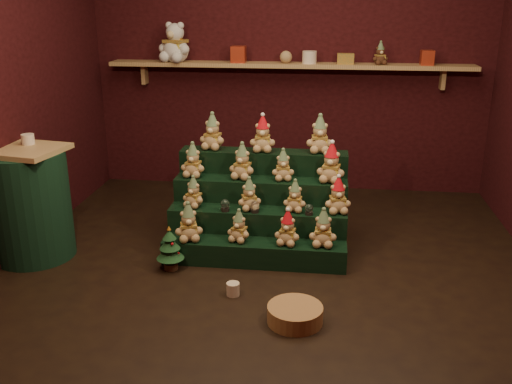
# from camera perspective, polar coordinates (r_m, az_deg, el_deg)

# --- Properties ---
(ground) EXTENTS (4.00, 4.00, 0.00)m
(ground) POSITION_cam_1_polar(r_m,az_deg,el_deg) (4.33, 1.30, -7.68)
(ground) COLOR black
(ground) RESTS_ON ground
(back_wall) EXTENTS (4.00, 0.10, 2.80)m
(back_wall) POSITION_cam_1_polar(r_m,az_deg,el_deg) (5.94, 3.45, 13.71)
(back_wall) COLOR black
(back_wall) RESTS_ON ground
(front_wall) EXTENTS (4.00, 0.10, 2.80)m
(front_wall) POSITION_cam_1_polar(r_m,az_deg,el_deg) (1.92, -4.58, 2.44)
(front_wall) COLOR black
(front_wall) RESTS_ON ground
(back_shelf) EXTENTS (3.60, 0.26, 0.24)m
(back_shelf) POSITION_cam_1_polar(r_m,az_deg,el_deg) (5.77, 3.31, 12.50)
(back_shelf) COLOR tan
(back_shelf) RESTS_ON ground
(riser_tier_front) EXTENTS (1.40, 0.22, 0.18)m
(riser_tier_front) POSITION_cam_1_polar(r_m,az_deg,el_deg) (4.37, -0.21, -6.10)
(riser_tier_front) COLOR black
(riser_tier_front) RESTS_ON ground
(riser_tier_midfront) EXTENTS (1.40, 0.22, 0.36)m
(riser_tier_midfront) POSITION_cam_1_polar(r_m,az_deg,el_deg) (4.54, 0.14, -3.90)
(riser_tier_midfront) COLOR black
(riser_tier_midfront) RESTS_ON ground
(riser_tier_midback) EXTENTS (1.40, 0.22, 0.54)m
(riser_tier_midback) POSITION_cam_1_polar(r_m,az_deg,el_deg) (4.70, 0.46, -1.86)
(riser_tier_midback) COLOR black
(riser_tier_midback) RESTS_ON ground
(riser_tier_back) EXTENTS (1.40, 0.22, 0.72)m
(riser_tier_back) POSITION_cam_1_polar(r_m,az_deg,el_deg) (4.88, 0.76, 0.04)
(riser_tier_back) COLOR black
(riser_tier_back) RESTS_ON ground
(teddy_0) EXTENTS (0.26, 0.24, 0.29)m
(teddy_0) POSITION_cam_1_polar(r_m,az_deg,el_deg) (4.35, -6.77, -2.99)
(teddy_0) COLOR tan
(teddy_0) RESTS_ON riser_tier_front
(teddy_1) EXTENTS (0.22, 0.20, 0.25)m
(teddy_1) POSITION_cam_1_polar(r_m,az_deg,el_deg) (4.31, -1.71, -3.40)
(teddy_1) COLOR tan
(teddy_1) RESTS_ON riser_tier_front
(teddy_2) EXTENTS (0.22, 0.20, 0.27)m
(teddy_2) POSITION_cam_1_polar(r_m,az_deg,el_deg) (4.25, 3.18, -3.59)
(teddy_2) COLOR tan
(teddy_2) RESTS_ON riser_tier_front
(teddy_3) EXTENTS (0.21, 0.19, 0.29)m
(teddy_3) POSITION_cam_1_polar(r_m,az_deg,el_deg) (4.25, 6.73, -3.56)
(teddy_3) COLOR tan
(teddy_3) RESTS_ON riser_tier_front
(teddy_4) EXTENTS (0.22, 0.21, 0.25)m
(teddy_4) POSITION_cam_1_polar(r_m,az_deg,el_deg) (4.52, -6.26, 0.01)
(teddy_4) COLOR tan
(teddy_4) RESTS_ON riser_tier_midfront
(teddy_5) EXTENTS (0.23, 0.22, 0.26)m
(teddy_5) POSITION_cam_1_polar(r_m,az_deg,el_deg) (4.43, -0.69, -0.20)
(teddy_5) COLOR tan
(teddy_5) RESTS_ON riser_tier_midfront
(teddy_6) EXTENTS (0.19, 0.18, 0.25)m
(teddy_6) POSITION_cam_1_polar(r_m,az_deg,el_deg) (4.41, 3.92, -0.38)
(teddy_6) COLOR tan
(teddy_6) RESTS_ON riser_tier_midfront
(teddy_7) EXTENTS (0.23, 0.21, 0.28)m
(teddy_7) POSITION_cam_1_polar(r_m,az_deg,el_deg) (4.41, 8.19, -0.32)
(teddy_7) COLOR tan
(teddy_7) RESTS_ON riser_tier_midfront
(teddy_8) EXTENTS (0.21, 0.20, 0.28)m
(teddy_8) POSITION_cam_1_polar(r_m,az_deg,el_deg) (4.68, -6.32, 3.20)
(teddy_8) COLOR tan
(teddy_8) RESTS_ON riser_tier_midback
(teddy_9) EXTENTS (0.25, 0.23, 0.29)m
(teddy_9) POSITION_cam_1_polar(r_m,az_deg,el_deg) (4.60, -1.38, 3.10)
(teddy_9) COLOR tan
(teddy_9) RESTS_ON riser_tier_midback
(teddy_10) EXTENTS (0.20, 0.19, 0.25)m
(teddy_10) POSITION_cam_1_polar(r_m,az_deg,el_deg) (4.57, 2.72, 2.73)
(teddy_10) COLOR tan
(teddy_10) RESTS_ON riser_tier_midback
(teddy_11) EXTENTS (0.26, 0.24, 0.31)m
(teddy_11) POSITION_cam_1_polar(r_m,az_deg,el_deg) (4.55, 7.55, 2.89)
(teddy_11) COLOR tan
(teddy_11) RESTS_ON riser_tier_midback
(teddy_12) EXTENTS (0.25, 0.23, 0.30)m
(teddy_12) POSITION_cam_1_polar(r_m,az_deg,el_deg) (4.82, -4.36, 6.06)
(teddy_12) COLOR tan
(teddy_12) RESTS_ON riser_tier_back
(teddy_13) EXTENTS (0.22, 0.20, 0.29)m
(teddy_13) POSITION_cam_1_polar(r_m,az_deg,el_deg) (4.73, 0.67, 5.83)
(teddy_13) COLOR tan
(teddy_13) RESTS_ON riser_tier_back
(teddy_14) EXTENTS (0.24, 0.22, 0.31)m
(teddy_14) POSITION_cam_1_polar(r_m,az_deg,el_deg) (4.72, 6.39, 5.78)
(teddy_14) COLOR tan
(teddy_14) RESTS_ON riser_tier_back
(snow_globe_a) EXTENTS (0.07, 0.07, 0.10)m
(snow_globe_a) POSITION_cam_1_polar(r_m,az_deg,el_deg) (4.43, -3.11, -1.33)
(snow_globe_a) COLOR black
(snow_globe_a) RESTS_ON riser_tier_midfront
(snow_globe_b) EXTENTS (0.07, 0.07, 0.09)m
(snow_globe_b) POSITION_cam_1_polar(r_m,az_deg,el_deg) (4.40, -0.13, -1.46)
(snow_globe_b) COLOR black
(snow_globe_b) RESTS_ON riser_tier_midfront
(snow_globe_c) EXTENTS (0.06, 0.06, 0.09)m
(snow_globe_c) POSITION_cam_1_polar(r_m,az_deg,el_deg) (4.37, 5.34, -1.75)
(snow_globe_c) COLOR black
(snow_globe_c) RESTS_ON riser_tier_midfront
(side_table) EXTENTS (0.65, 0.61, 0.88)m
(side_table) POSITION_cam_1_polar(r_m,az_deg,el_deg) (4.71, -21.70, -1.09)
(side_table) COLOR tan
(side_table) RESTS_ON ground
(table_ornament) EXTENTS (0.10, 0.10, 0.08)m
(table_ornament) POSITION_cam_1_polar(r_m,az_deg,el_deg) (4.66, -21.85, 4.93)
(table_ornament) COLOR beige
(table_ornament) RESTS_ON side_table
(mini_christmas_tree) EXTENTS (0.21, 0.21, 0.35)m
(mini_christmas_tree) POSITION_cam_1_polar(r_m,az_deg,el_deg) (4.30, -8.60, -5.60)
(mini_christmas_tree) COLOR #412917
(mini_christmas_tree) RESTS_ON ground
(mug_left) EXTENTS (0.09, 0.09, 0.09)m
(mug_left) POSITION_cam_1_polar(r_m,az_deg,el_deg) (3.96, -2.32, -9.68)
(mug_left) COLOR beige
(mug_left) RESTS_ON ground
(mug_right) EXTENTS (0.09, 0.09, 0.09)m
(mug_right) POSITION_cam_1_polar(r_m,az_deg,el_deg) (3.75, 4.66, -11.45)
(mug_right) COLOR beige
(mug_right) RESTS_ON ground
(wicker_basket) EXTENTS (0.47, 0.47, 0.11)m
(wicker_basket) POSITION_cam_1_polar(r_m,az_deg,el_deg) (3.66, 3.92, -12.11)
(wicker_basket) COLOR #A56D42
(wicker_basket) RESTS_ON ground
(white_bear) EXTENTS (0.43, 0.41, 0.48)m
(white_bear) POSITION_cam_1_polar(r_m,az_deg,el_deg) (5.90, -8.08, 15.11)
(white_bear) COLOR white
(white_bear) RESTS_ON back_shelf
(brown_bear) EXTENTS (0.19, 0.18, 0.21)m
(brown_bear) POSITION_cam_1_polar(r_m,az_deg,el_deg) (5.74, 12.32, 13.39)
(brown_bear) COLOR #4B2B19
(brown_bear) RESTS_ON back_shelf
(gift_tin_red_a) EXTENTS (0.14, 0.14, 0.16)m
(gift_tin_red_a) POSITION_cam_1_polar(r_m,az_deg,el_deg) (5.79, -1.76, 13.60)
(gift_tin_red_a) COLOR #A43019
(gift_tin_red_a) RESTS_ON back_shelf
(gift_tin_cream) EXTENTS (0.14, 0.14, 0.12)m
(gift_tin_cream) POSITION_cam_1_polar(r_m,az_deg,el_deg) (5.73, 5.37, 13.27)
(gift_tin_cream) COLOR beige
(gift_tin_cream) RESTS_ON back_shelf
(gift_tin_red_b) EXTENTS (0.12, 0.12, 0.14)m
(gift_tin_red_b) POSITION_cam_1_polar(r_m,az_deg,el_deg) (5.81, 16.74, 12.74)
(gift_tin_red_b) COLOR #A43019
(gift_tin_red_b) RESTS_ON back_shelf
(shelf_plush_ball) EXTENTS (0.12, 0.12, 0.12)m
(shelf_plush_ball) POSITION_cam_1_polar(r_m,az_deg,el_deg) (5.74, 3.01, 13.33)
(shelf_plush_ball) COLOR tan
(shelf_plush_ball) RESTS_ON back_shelf
(scarf_gift_box) EXTENTS (0.16, 0.10, 0.10)m
(scarf_gift_box) POSITION_cam_1_polar(r_m,az_deg,el_deg) (5.73, 8.94, 13.03)
(scarf_gift_box) COLOR orange
(scarf_gift_box) RESTS_ON back_shelf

